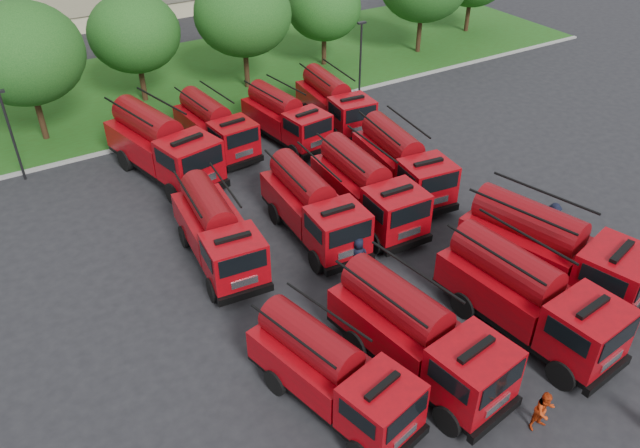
# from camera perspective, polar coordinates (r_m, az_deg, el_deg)

# --- Properties ---
(ground) EXTENTS (140.00, 140.00, 0.00)m
(ground) POSITION_cam_1_polar(r_m,az_deg,el_deg) (26.35, 3.08, -6.42)
(ground) COLOR black
(ground) RESTS_ON ground
(lawn) EXTENTS (70.00, 16.00, 0.12)m
(lawn) POSITION_cam_1_polar(r_m,az_deg,el_deg) (47.03, -15.25, 11.93)
(lawn) COLOR #214412
(lawn) RESTS_ON ground
(curb) EXTENTS (70.00, 0.30, 0.14)m
(curb) POSITION_cam_1_polar(r_m,az_deg,el_deg) (39.91, -11.53, 8.35)
(curb) COLOR gray
(curb) RESTS_ON ground
(tree_2) EXTENTS (6.72, 6.72, 8.22)m
(tree_2) POSITION_cam_1_polar(r_m,az_deg,el_deg) (39.72, -25.50, 13.89)
(tree_2) COLOR #382314
(tree_2) RESTS_ON ground
(tree_3) EXTENTS (5.88, 5.88, 7.19)m
(tree_3) POSITION_cam_1_polar(r_m,az_deg,el_deg) (43.44, -16.62, 16.39)
(tree_3) COLOR #382314
(tree_3) RESTS_ON ground
(tree_4) EXTENTS (6.55, 6.55, 8.01)m
(tree_4) POSITION_cam_1_polar(r_m,az_deg,el_deg) (44.18, -7.08, 18.53)
(tree_4) COLOR #382314
(tree_4) RESTS_ON ground
(tree_5) EXTENTS (5.46, 5.46, 6.68)m
(tree_5) POSITION_cam_1_polar(r_m,az_deg,el_deg) (48.44, 0.38, 19.13)
(tree_5) COLOR #382314
(tree_5) RESTS_ON ground
(lamp_post_0) EXTENTS (0.60, 0.25, 5.11)m
(lamp_post_0) POSITION_cam_1_polar(r_m,az_deg,el_deg) (36.42, -26.45, 7.63)
(lamp_post_0) COLOR black
(lamp_post_0) RESTS_ON ground
(lamp_post_1) EXTENTS (0.60, 0.25, 5.11)m
(lamp_post_1) POSITION_cam_1_polar(r_m,az_deg,el_deg) (43.32, 3.73, 15.16)
(lamp_post_1) COLOR black
(lamp_post_1) RESTS_ON ground
(fire_truck_0) EXTENTS (3.65, 6.82, 2.95)m
(fire_truck_0) POSITION_cam_1_polar(r_m,az_deg,el_deg) (21.26, 1.03, -13.34)
(fire_truck_0) COLOR black
(fire_truck_0) RESTS_ON ground
(fire_truck_1) EXTENTS (3.49, 7.51, 3.29)m
(fire_truck_1) POSITION_cam_1_polar(r_m,az_deg,el_deg) (22.46, 8.88, -9.97)
(fire_truck_1) COLOR black
(fire_truck_1) RESTS_ON ground
(fire_truck_2) EXTENTS (3.32, 7.63, 3.37)m
(fire_truck_2) POSITION_cam_1_polar(r_m,az_deg,el_deg) (24.90, 18.39, -6.27)
(fire_truck_2) COLOR black
(fire_truck_2) RESTS_ON ground
(fire_truck_3) EXTENTS (4.54, 8.17, 3.53)m
(fire_truck_3) POSITION_cam_1_polar(r_m,az_deg,el_deg) (27.46, 20.39, -2.24)
(fire_truck_3) COLOR black
(fire_truck_3) RESTS_ON ground
(fire_truck_4) EXTENTS (2.97, 6.97, 3.09)m
(fire_truck_4) POSITION_cam_1_polar(r_m,az_deg,el_deg) (27.57, -9.36, -0.68)
(fire_truck_4) COLOR black
(fire_truck_4) RESTS_ON ground
(fire_truck_5) EXTENTS (2.85, 7.08, 3.17)m
(fire_truck_5) POSITION_cam_1_polar(r_m,az_deg,el_deg) (28.79, -0.67, 1.61)
(fire_truck_5) COLOR black
(fire_truck_5) RESTS_ON ground
(fire_truck_6) EXTENTS (2.88, 7.29, 3.28)m
(fire_truck_6) POSITION_cam_1_polar(r_m,az_deg,el_deg) (30.10, 4.30, 3.23)
(fire_truck_6) COLOR black
(fire_truck_6) RESTS_ON ground
(fire_truck_7) EXTENTS (3.20, 7.21, 3.18)m
(fire_truck_7) POSITION_cam_1_polar(r_m,az_deg,el_deg) (32.70, 7.49, 5.65)
(fire_truck_7) COLOR black
(fire_truck_7) RESTS_ON ground
(fire_truck_8) EXTENTS (4.35, 8.32, 3.61)m
(fire_truck_8) POSITION_cam_1_polar(r_m,az_deg,el_deg) (34.63, -14.24, 6.98)
(fire_truck_8) COLOR black
(fire_truck_8) RESTS_ON ground
(fire_truck_9) EXTENTS (2.89, 6.78, 3.00)m
(fire_truck_9) POSITION_cam_1_polar(r_m,az_deg,el_deg) (36.87, -9.59, 8.80)
(fire_truck_9) COLOR black
(fire_truck_9) RESTS_ON ground
(fire_truck_10) EXTENTS (3.01, 6.75, 2.97)m
(fire_truck_10) POSITION_cam_1_polar(r_m,az_deg,el_deg) (37.52, -3.21, 9.68)
(fire_truck_10) COLOR black
(fire_truck_10) RESTS_ON ground
(fire_truck_11) EXTENTS (2.89, 6.91, 3.07)m
(fire_truck_11) POSITION_cam_1_polar(r_m,az_deg,el_deg) (39.38, 1.30, 11.06)
(fire_truck_11) COLOR black
(fire_truck_11) RESTS_ON ground
(firefighter_1) EXTENTS (0.82, 0.52, 1.59)m
(firefighter_1) POSITION_cam_1_polar(r_m,az_deg,el_deg) (22.92, 19.42, -17.06)
(firefighter_1) COLOR #AC2F0D
(firefighter_1) RESTS_ON ground
(firefighter_3) EXTENTS (1.19, 1.04, 1.64)m
(firefighter_3) POSITION_cam_1_polar(r_m,az_deg,el_deg) (31.76, 20.21, -0.75)
(firefighter_3) COLOR black
(firefighter_3) RESTS_ON ground
(firefighter_4) EXTENTS (1.05, 1.03, 1.82)m
(firefighter_4) POSITION_cam_1_polar(r_m,az_deg,el_deg) (27.47, 3.45, -4.42)
(firefighter_4) COLOR black
(firefighter_4) RESTS_ON ground
(firefighter_5) EXTENTS (1.56, 0.83, 1.61)m
(firefighter_5) POSITION_cam_1_polar(r_m,az_deg,el_deg) (30.80, 15.78, -1.00)
(firefighter_5) COLOR #AC2F0D
(firefighter_5) RESTS_ON ground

